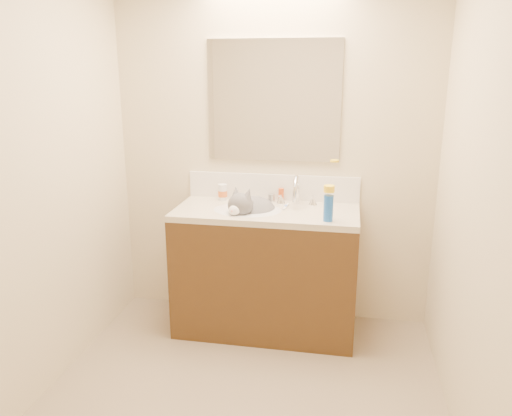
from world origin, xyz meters
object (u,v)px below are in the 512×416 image
at_px(spray_can, 328,208).
at_px(vanity_cabinet, 266,273).
at_px(pill_bottle, 223,192).
at_px(amber_bottle, 281,195).
at_px(basin, 248,220).
at_px(faucet, 296,193).
at_px(cat, 251,212).
at_px(silver_jar, 271,198).

bearing_deg(spray_can, vanity_cabinet, 155.76).
xyz_separation_m(vanity_cabinet, pill_bottle, (-0.34, 0.18, 0.51)).
relative_size(amber_bottle, spray_can, 0.59).
bearing_deg(basin, amber_bottle, 52.85).
xyz_separation_m(faucet, amber_bottle, (-0.11, 0.08, -0.04)).
distance_m(basin, cat, 0.06).
distance_m(pill_bottle, silver_jar, 0.34).
distance_m(cat, amber_bottle, 0.28).
height_order(faucet, amber_bottle, faucet).
bearing_deg(faucet, vanity_cabinet, -142.71).
bearing_deg(amber_bottle, spray_can, -49.48).
xyz_separation_m(faucet, cat, (-0.28, -0.14, -0.11)).
bearing_deg(spray_can, pill_bottle, 154.00).
bearing_deg(spray_can, basin, 163.77).
height_order(faucet, silver_jar, faucet).
distance_m(faucet, amber_bottle, 0.14).
relative_size(cat, amber_bottle, 4.92).
height_order(vanity_cabinet, cat, cat).
bearing_deg(spray_can, amber_bottle, 130.52).
distance_m(faucet, spray_can, 0.39).
relative_size(faucet, pill_bottle, 2.48).
bearing_deg(cat, amber_bottle, 74.18).
bearing_deg(cat, basin, -99.80).
relative_size(faucet, amber_bottle, 2.97).
relative_size(silver_jar, spray_can, 0.34).
distance_m(basin, silver_jar, 0.28).
height_order(silver_jar, amber_bottle, amber_bottle).
distance_m(silver_jar, spray_can, 0.56).
xyz_separation_m(vanity_cabinet, spray_can, (0.41, -0.18, 0.53)).
distance_m(basin, amber_bottle, 0.33).
distance_m(vanity_cabinet, basin, 0.40).
relative_size(basin, faucet, 1.61).
distance_m(cat, silver_jar, 0.23).
xyz_separation_m(pill_bottle, spray_can, (0.75, -0.37, 0.02)).
bearing_deg(basin, pill_bottle, 136.26).
bearing_deg(vanity_cabinet, cat, 179.32).
bearing_deg(amber_bottle, faucet, -34.80).
bearing_deg(silver_jar, cat, -117.16).
height_order(basin, amber_bottle, amber_bottle).
bearing_deg(vanity_cabinet, silver_jar, 89.89).
relative_size(faucet, silver_jar, 5.10).
distance_m(faucet, silver_jar, 0.20).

